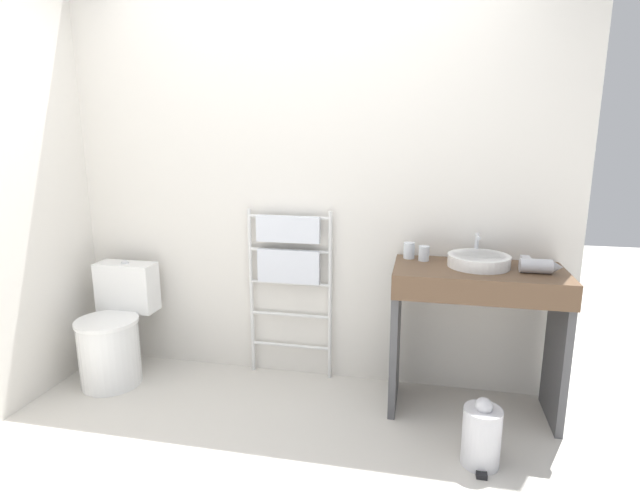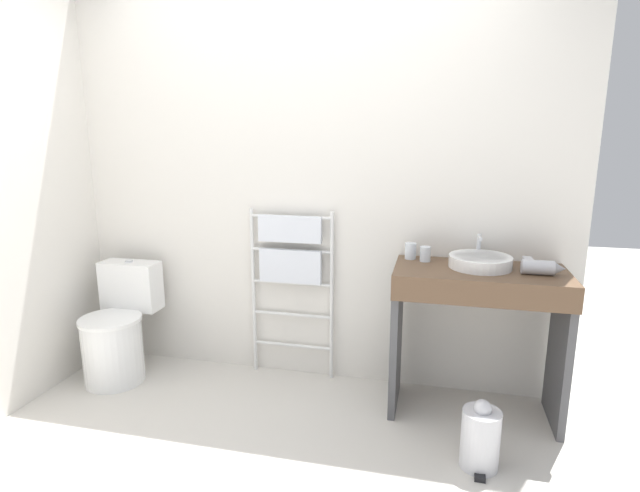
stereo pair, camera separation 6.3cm
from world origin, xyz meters
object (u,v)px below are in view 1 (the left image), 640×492
(toilet, at_px, (114,334))
(hair_dryer, at_px, (538,265))
(cup_near_edge, at_px, (424,253))
(towel_radiator, at_px, (289,262))
(sink_basin, at_px, (479,260))
(trash_bin, at_px, (481,435))
(cup_near_wall, at_px, (409,250))

(toilet, distance_m, hair_dryer, 2.59)
(toilet, relative_size, hair_dryer, 3.48)
(cup_near_edge, xyz_separation_m, hair_dryer, (0.59, -0.14, -0.00))
(towel_radiator, xyz_separation_m, hair_dryer, (1.43, -0.23, 0.11))
(towel_radiator, xyz_separation_m, sink_basin, (1.14, -0.16, 0.11))
(towel_radiator, relative_size, trash_bin, 3.16)
(hair_dryer, bearing_deg, sink_basin, 167.76)
(towel_radiator, height_order, cup_near_wall, towel_radiator)
(cup_near_wall, bearing_deg, toilet, -172.60)
(toilet, xyz_separation_m, trash_bin, (2.24, -0.41, -0.16))
(cup_near_edge, height_order, hair_dryer, cup_near_edge)
(trash_bin, bearing_deg, toilet, 169.56)
(toilet, bearing_deg, trash_bin, -10.44)
(toilet, relative_size, trash_bin, 2.14)
(sink_basin, height_order, cup_near_wall, cup_near_wall)
(sink_basin, height_order, trash_bin, sink_basin)
(cup_near_wall, height_order, trash_bin, cup_near_wall)
(toilet, relative_size, cup_near_wall, 7.96)
(cup_near_wall, bearing_deg, towel_radiator, 176.34)
(cup_near_wall, xyz_separation_m, cup_near_edge, (0.09, -0.04, -0.00))
(hair_dryer, relative_size, trash_bin, 0.61)
(toilet, height_order, sink_basin, sink_basin)
(cup_near_wall, xyz_separation_m, trash_bin, (0.40, -0.65, -0.75))
(toilet, height_order, hair_dryer, hair_dryer)
(cup_near_wall, distance_m, hair_dryer, 0.70)
(toilet, xyz_separation_m, cup_near_wall, (1.85, 0.24, 0.59))
(towel_radiator, height_order, trash_bin, towel_radiator)
(toilet, bearing_deg, cup_near_edge, 5.92)
(cup_near_wall, distance_m, trash_bin, 1.07)
(sink_basin, relative_size, cup_near_wall, 3.59)
(towel_radiator, bearing_deg, trash_bin, -31.41)
(cup_near_edge, bearing_deg, toilet, -174.08)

